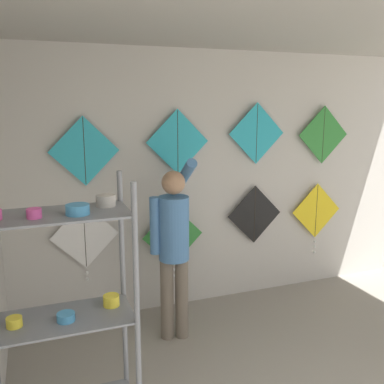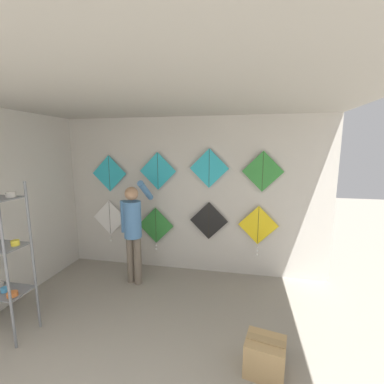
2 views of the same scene
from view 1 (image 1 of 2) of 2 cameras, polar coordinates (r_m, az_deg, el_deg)
name	(u,v)px [view 1 (image 1 of 2)]	position (r m, az deg, el deg)	size (l,w,h in m)	color
back_panel	(210,180)	(4.77, 2.47, 1.57)	(5.16, 0.06, 2.80)	beige
ceiling_slab	(328,11)	(3.09, 17.64, 21.98)	(5.16, 4.55, 0.04)	#A8A399
shelf_rack	(65,327)	(2.47, -16.55, -16.84)	(0.75, 0.39, 1.87)	slate
shopkeeper	(174,240)	(4.03, -2.48, -6.40)	(0.44, 0.58, 1.75)	#726656
kite_0	(85,238)	(4.46, -14.09, -5.95)	(0.68, 0.04, 0.82)	white
kite_1	(173,237)	(4.67, -2.56, -6.07)	(0.68, 0.04, 0.82)	#338C38
kite_2	(255,214)	(5.01, 8.34, -2.99)	(0.68, 0.01, 0.68)	black
kite_3	(316,213)	(5.47, 16.22, -2.74)	(0.68, 0.04, 0.89)	yellow
kite_4	(84,151)	(4.29, -14.16, 5.30)	(0.68, 0.01, 0.68)	#28B2C6
kite_5	(178,142)	(4.48, -1.93, 6.71)	(0.68, 0.01, 0.68)	#28B2C6
kite_6	(257,133)	(4.85, 8.63, 7.72)	(0.68, 0.01, 0.68)	#28B2C6
kite_7	(323,135)	(5.35, 17.11, 7.29)	(0.68, 0.01, 0.68)	#338C38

